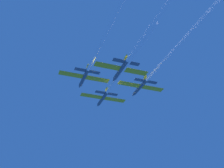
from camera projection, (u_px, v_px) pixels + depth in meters
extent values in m
cylinder|color=#4C5660|center=(103.00, 98.00, 87.67)|extent=(1.03, 9.40, 1.03)
cone|color=#4C5660|center=(98.00, 105.00, 92.34)|extent=(1.01, 2.07, 1.01)
ellipsoid|color=black|center=(101.00, 100.00, 89.57)|extent=(0.72, 1.88, 0.52)
cube|color=yellow|center=(91.00, 96.00, 86.10)|extent=(7.15, 2.07, 0.23)
cube|color=yellow|center=(115.00, 100.00, 88.46)|extent=(7.15, 2.07, 0.23)
cube|color=yellow|center=(106.00, 90.00, 85.24)|extent=(0.27, 1.69, 1.50)
cube|color=#4C5660|center=(100.00, 92.00, 83.83)|extent=(3.22, 1.24, 0.23)
cube|color=#4C5660|center=(113.00, 94.00, 85.06)|extent=(3.22, 1.24, 0.23)
cylinder|color=white|center=(127.00, 64.00, 70.15)|extent=(0.93, 33.57, 0.93)
cylinder|color=#4C5660|center=(84.00, 78.00, 78.57)|extent=(1.03, 9.40, 1.03)
cone|color=#4C5660|center=(80.00, 87.00, 83.25)|extent=(1.01, 2.07, 1.01)
ellipsoid|color=black|center=(82.00, 80.00, 80.48)|extent=(0.72, 1.88, 0.52)
cube|color=yellow|center=(71.00, 74.00, 77.01)|extent=(7.15, 2.07, 0.23)
cube|color=yellow|center=(97.00, 79.00, 79.37)|extent=(7.15, 2.07, 0.23)
cube|color=yellow|center=(87.00, 68.00, 76.15)|extent=(0.27, 1.69, 1.50)
cube|color=#4C5660|center=(80.00, 70.00, 74.74)|extent=(3.22, 1.24, 0.23)
cube|color=#4C5660|center=(94.00, 72.00, 75.97)|extent=(3.22, 1.24, 0.23)
cylinder|color=white|center=(106.00, 33.00, 61.31)|extent=(0.93, 32.97, 0.93)
cylinder|color=#4C5660|center=(140.00, 87.00, 83.61)|extent=(1.03, 9.40, 1.03)
cone|color=#4C5660|center=(133.00, 95.00, 88.29)|extent=(1.01, 2.07, 1.01)
ellipsoid|color=black|center=(138.00, 89.00, 85.52)|extent=(0.72, 1.88, 0.52)
cube|color=yellow|center=(129.00, 84.00, 82.05)|extent=(7.15, 2.07, 0.23)
cube|color=yellow|center=(152.00, 88.00, 84.41)|extent=(7.15, 2.07, 0.23)
cube|color=yellow|center=(145.00, 78.00, 81.18)|extent=(0.27, 1.69, 1.50)
cube|color=#4C5660|center=(140.00, 80.00, 79.78)|extent=(3.22, 1.24, 0.23)
cube|color=#4C5660|center=(152.00, 82.00, 81.01)|extent=(3.22, 1.24, 0.23)
cylinder|color=white|center=(183.00, 41.00, 63.70)|extent=(0.93, 39.46, 0.93)
cylinder|color=#4C5660|center=(121.00, 70.00, 72.22)|extent=(1.03, 9.40, 1.03)
cone|color=#4C5660|center=(114.00, 80.00, 76.90)|extent=(1.01, 2.07, 1.01)
ellipsoid|color=black|center=(118.00, 72.00, 74.13)|extent=(0.72, 1.88, 0.52)
cube|color=yellow|center=(107.00, 66.00, 70.66)|extent=(7.15, 2.07, 0.23)
cube|color=yellow|center=(135.00, 72.00, 73.02)|extent=(7.15, 2.07, 0.23)
cube|color=yellow|center=(126.00, 59.00, 69.80)|extent=(0.27, 1.69, 1.50)
cube|color=#4C5660|center=(119.00, 60.00, 68.39)|extent=(3.22, 1.24, 0.23)
cube|color=#4C5660|center=(134.00, 64.00, 69.62)|extent=(3.22, 1.24, 0.23)
cylinder|color=white|center=(156.00, 19.00, 55.29)|extent=(0.93, 32.16, 0.93)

